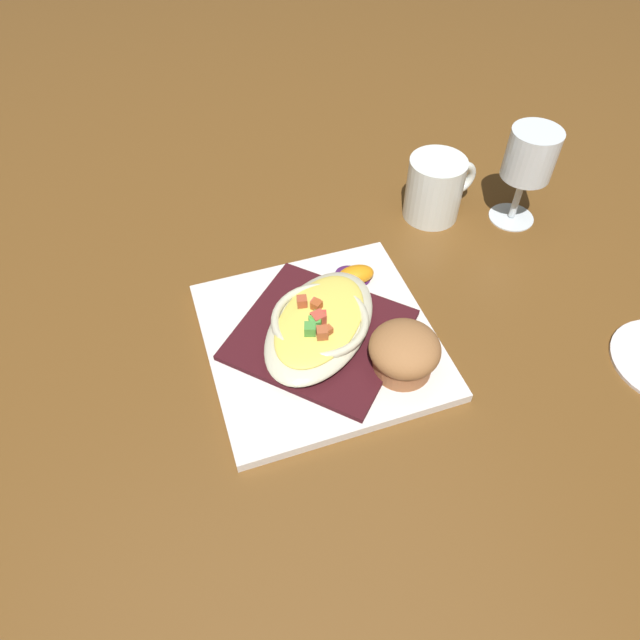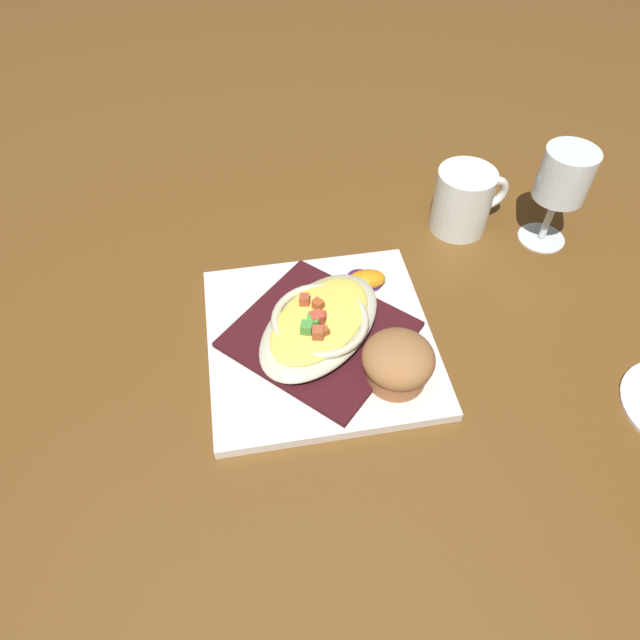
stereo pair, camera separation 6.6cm
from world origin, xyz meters
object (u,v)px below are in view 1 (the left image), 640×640
(square_plate, at_px, (320,340))
(orange_garnish, at_px, (355,275))
(gratin_dish, at_px, (320,323))
(stemmed_glass, at_px, (529,160))
(coffee_mug, at_px, (435,191))
(muffin, at_px, (404,352))

(square_plate, xyz_separation_m, orange_garnish, (0.08, 0.07, 0.02))
(gratin_dish, bearing_deg, square_plate, 46.22)
(gratin_dish, xyz_separation_m, orange_garnish, (0.08, 0.07, -0.02))
(orange_garnish, relative_size, stemmed_glass, 0.42)
(orange_garnish, relative_size, coffee_mug, 0.52)
(gratin_dish, distance_m, coffee_mug, 0.30)
(muffin, bearing_deg, stemmed_glass, 36.04)
(orange_garnish, bearing_deg, stemmed_glass, 10.85)
(stemmed_glass, bearing_deg, gratin_dish, -160.12)
(gratin_dish, relative_size, muffin, 2.61)
(gratin_dish, distance_m, muffin, 0.10)
(muffin, relative_size, coffee_mug, 0.70)
(square_plate, relative_size, orange_garnish, 4.48)
(square_plate, bearing_deg, stemmed_glass, 19.86)
(gratin_dish, height_order, orange_garnish, gratin_dish)
(square_plate, distance_m, gratin_dish, 0.03)
(gratin_dish, relative_size, stemmed_glass, 1.46)
(stemmed_glass, bearing_deg, coffee_mug, 155.31)
(muffin, height_order, orange_garnish, muffin)
(gratin_dish, bearing_deg, coffee_mug, 36.09)
(muffin, relative_size, orange_garnish, 1.34)
(gratin_dish, xyz_separation_m, coffee_mug, (0.24, 0.18, 0.00))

